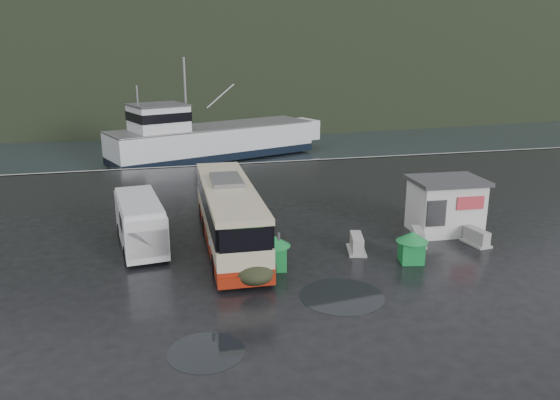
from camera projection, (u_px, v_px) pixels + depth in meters
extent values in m
plane|color=black|center=(256.00, 255.00, 25.39)|extent=(160.00, 160.00, 0.00)
cube|color=black|center=(167.00, 85.00, 128.24)|extent=(300.00, 180.00, 0.02)
cube|color=#999993|center=(209.00, 165.00, 44.09)|extent=(160.00, 0.60, 1.50)
ellipsoid|color=black|center=(178.00, 64.00, 261.36)|extent=(780.00, 540.00, 570.00)
cylinder|color=black|center=(342.00, 296.00, 21.27)|extent=(3.33, 3.33, 0.01)
cylinder|color=black|center=(206.00, 352.00, 17.40)|extent=(2.51, 2.51, 0.01)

